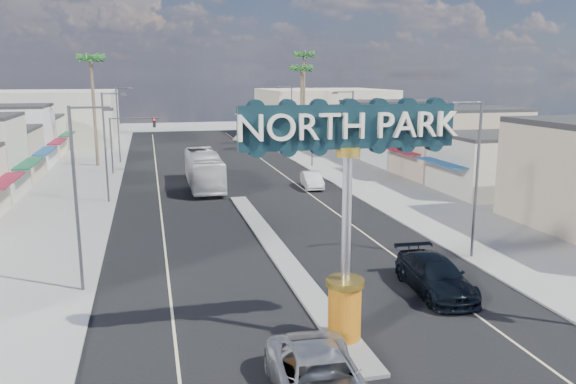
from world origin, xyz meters
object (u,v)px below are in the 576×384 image
palm_left_far (91,65)px  streetlight_l_near (79,190)px  traffic_signal_left (129,134)px  car_parked_right (312,180)px  streetlight_l_far (119,121)px  streetlight_r_far (290,118)px  palm_right_far (304,61)px  traffic_signal_right (297,130)px  streetlight_r_near (475,172)px  streetlight_r_mid (350,135)px  suv_left (321,383)px  palm_right_mid (302,73)px  gateway_sign (347,196)px  suv_right (435,276)px  city_bus (204,170)px  streetlight_l_mid (107,142)px

palm_left_far → streetlight_l_near: bearing=-86.3°
traffic_signal_left → car_parked_right: bearing=-35.9°
streetlight_l_far → streetlight_r_far: (20.87, 0.00, 0.00)m
palm_left_far → palm_right_far: bearing=23.2°
streetlight_l_far → palm_left_far: 7.21m
palm_left_far → palm_right_far: palm_right_far is taller
traffic_signal_right → palm_left_far: (-22.18, 6.01, 7.22)m
streetlight_r_near → streetlight_r_mid: size_ratio=1.00×
traffic_signal_right → suv_left: 47.60m
traffic_signal_left → streetlight_r_mid: 24.11m
palm_right_mid → gateway_sign: bearing=-103.5°
suv_right → city_bus: (-8.26, 29.03, 0.81)m
streetlight_r_far → palm_left_far: palm_left_far is taller
traffic_signal_left → streetlight_r_far: streetlight_r_far is taller
streetlight_r_mid → streetlight_r_far: size_ratio=1.00×
traffic_signal_right → palm_right_mid: palm_right_mid is taller
traffic_signal_left → streetlight_r_mid: (19.62, -13.99, 0.79)m
suv_right → streetlight_l_mid: bearing=127.7°
gateway_sign → streetlight_r_near: bearing=37.6°
traffic_signal_right → palm_right_far: 20.59m
traffic_signal_right → palm_right_mid: bearing=72.4°
car_parked_right → suv_left: bearing=-99.1°
streetlight_r_mid → palm_right_far: palm_right_far is taller
streetlight_l_mid → streetlight_r_near: size_ratio=1.00×
traffic_signal_left → streetlight_r_near: size_ratio=0.67×
palm_right_mid → streetlight_r_far: bearing=-122.7°
suv_right → car_parked_right: 26.19m
palm_right_mid → suv_right: bearing=-97.9°
streetlight_r_near → streetlight_r_mid: (0.00, 20.00, 0.00)m
streetlight_l_mid → streetlight_r_mid: (20.87, 0.00, 0.00)m
streetlight_l_mid → streetlight_r_far: size_ratio=1.00×
palm_right_mid → suv_left: palm_right_mid is taller
gateway_sign → city_bus: bearing=93.9°
palm_right_far → suv_right: size_ratio=2.39×
streetlight_l_mid → streetlight_r_far: bearing=46.5°
suv_left → streetlight_l_far: bearing=102.1°
palm_right_far → suv_right: palm_right_far is taller
streetlight_l_far → streetlight_r_far: same height
streetlight_r_near → streetlight_r_far: size_ratio=1.00×
streetlight_r_mid → streetlight_r_far: (0.00, 22.00, 0.00)m
palm_left_far → palm_right_mid: bearing=13.0°
streetlight_l_mid → suv_right: 29.54m
streetlight_r_mid → car_parked_right: (-2.98, 1.96, -4.31)m
palm_right_mid → palm_right_far: size_ratio=0.86×
gateway_sign → streetlight_l_far: size_ratio=1.02×
traffic_signal_right → palm_left_far: palm_left_far is taller
streetlight_l_mid → streetlight_r_far: (20.87, 22.00, 0.00)m
suv_left → suv_right: bearing=47.3°
gateway_sign → streetlight_r_far: bearing=78.2°
traffic_signal_left → streetlight_l_mid: streetlight_l_mid is taller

